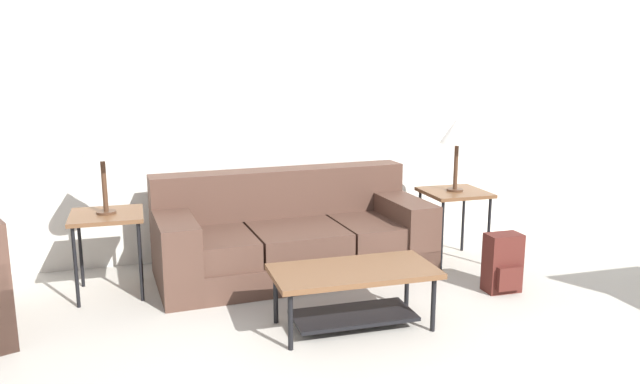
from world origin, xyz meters
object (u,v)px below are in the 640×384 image
(side_table_right, at_px, (454,198))
(table_lamp_left, at_px, (101,145))
(backpack, at_px, (503,264))
(table_lamp_right, at_px, (457,132))
(side_table_left, at_px, (107,222))
(couch, at_px, (292,238))
(coffee_table, at_px, (354,284))

(side_table_right, distance_m, table_lamp_left, 2.90)
(table_lamp_left, xyz_separation_m, backpack, (2.84, -0.79, -0.91))
(table_lamp_right, bearing_deg, side_table_left, 180.00)
(side_table_left, distance_m, side_table_right, 2.85)
(side_table_left, xyz_separation_m, side_table_right, (2.85, 0.00, 0.00))
(couch, bearing_deg, backpack, -31.54)
(side_table_left, height_order, table_lamp_right, table_lamp_right)
(couch, relative_size, side_table_left, 3.60)
(side_table_right, xyz_separation_m, backpack, (-0.00, -0.79, -0.34))
(coffee_table, distance_m, side_table_left, 1.90)
(couch, relative_size, coffee_table, 2.09)
(couch, bearing_deg, side_table_right, -3.40)
(coffee_table, relative_size, table_lamp_left, 1.69)
(table_lamp_right, distance_m, backpack, 1.20)
(table_lamp_right, xyz_separation_m, backpack, (-0.00, -0.79, -0.91))
(coffee_table, xyz_separation_m, side_table_left, (-1.55, 1.08, 0.26))
(side_table_left, bearing_deg, couch, 3.41)
(couch, relative_size, table_lamp_left, 3.54)
(side_table_left, bearing_deg, side_table_right, 0.00)
(couch, distance_m, coffee_table, 1.17)
(couch, height_order, side_table_left, couch)
(table_lamp_left, height_order, table_lamp_right, same)
(side_table_left, relative_size, backpack, 1.38)
(table_lamp_left, bearing_deg, coffee_table, -34.98)
(couch, bearing_deg, side_table_left, -176.59)
(side_table_right, bearing_deg, table_lamp_right, -63.43)
(side_table_right, height_order, backpack, side_table_right)
(coffee_table, xyz_separation_m, side_table_right, (1.30, 1.08, 0.26))
(side_table_right, height_order, table_lamp_right, table_lamp_right)
(table_lamp_right, bearing_deg, backpack, -90.10)
(couch, relative_size, table_lamp_right, 3.54)
(table_lamp_left, relative_size, table_lamp_right, 1.00)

